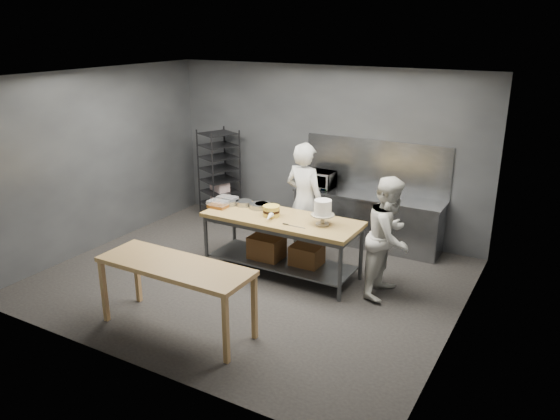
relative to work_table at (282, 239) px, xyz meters
name	(u,v)px	position (x,y,z in m)	size (l,w,h in m)	color
ground	(251,279)	(-0.31, -0.43, -0.57)	(6.00, 6.00, 0.00)	black
back_wall	(324,151)	(-0.31, 2.07, 0.93)	(6.00, 0.04, 3.00)	#4C4F54
work_table	(282,239)	(0.00, 0.00, 0.00)	(2.40, 0.90, 0.92)	brown
near_counter	(175,270)	(-0.34, -2.07, 0.24)	(2.00, 0.70, 0.90)	#A28143
back_counter	(367,220)	(0.69, 1.75, -0.12)	(2.60, 0.60, 0.90)	slate
splashback_panel	(376,166)	(0.69, 2.05, 0.78)	(2.60, 0.02, 0.90)	slate
speed_rack	(219,175)	(-2.36, 1.67, 0.28)	(0.81, 0.83, 1.75)	black
chef_behind	(304,201)	(0.00, 0.72, 0.39)	(0.70, 0.46, 1.93)	silver
chef_right	(389,237)	(1.62, 0.16, 0.29)	(0.84, 0.65, 1.73)	silver
microwave	(319,179)	(-0.24, 1.75, 0.48)	(0.54, 0.37, 0.30)	black
frosted_cake_stand	(323,209)	(0.66, 0.01, 0.58)	(0.34, 0.34, 0.37)	#B0A58D
layer_cake	(271,211)	(-0.17, -0.03, 0.43)	(0.25, 0.25, 0.16)	gold
cake_pans	(247,204)	(-0.74, 0.17, 0.39)	(0.85, 0.39, 0.07)	gray
piping_bag	(270,216)	(-0.10, -0.18, 0.41)	(0.12, 0.12, 0.38)	white
offset_spatula	(291,225)	(0.29, -0.26, 0.35)	(0.37, 0.02, 0.02)	slate
pastry_clamshells	(223,202)	(-1.11, 0.02, 0.40)	(0.31, 0.47, 0.11)	#A55C21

